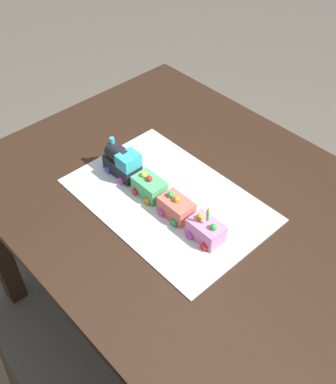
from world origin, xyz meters
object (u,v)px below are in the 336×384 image
Objects in this scene: cake_locomotive at (122,162)px; cake_car_tanker_coral at (176,207)px; dining_table at (198,228)px; cake_car_flatbed_mint_green at (149,187)px; cake_car_caboose_bubblegum at (206,230)px; birthday_candle at (208,214)px.

cake_locomotive is 1.40× the size of cake_car_tanker_coral.
dining_table is 0.21m from cake_car_flatbed_mint_green.
cake_car_tanker_coral is at bearing 180.00° from cake_car_caboose_bubblegum.
cake_locomotive is 0.37m from birthday_candle.
cake_car_caboose_bubblegum is (0.12, 0.00, 0.00)m from cake_car_tanker_coral.
cake_car_flatbed_mint_green is at bearing 180.00° from cake_car_tanker_coral.
dining_table is at bearing 141.73° from cake_car_caboose_bubblegum.
cake_car_tanker_coral is 0.12m from cake_car_caboose_bubblegum.
cake_car_flatbed_mint_green and cake_car_caboose_bubblegum have the same top height.
cake_locomotive is (-0.26, -0.08, 0.16)m from dining_table.
birthday_candle reaches higher than cake_car_caboose_bubblegum.
cake_locomotive reaches higher than dining_table.
cake_car_tanker_coral is at bearing -0.00° from cake_locomotive.
cake_car_tanker_coral reaches higher than dining_table.
cake_locomotive is at bearing 180.00° from cake_car_caboose_bubblegum.
cake_locomotive is 0.25m from cake_car_tanker_coral.
cake_car_caboose_bubblegum is 0.07m from birthday_candle.
birthday_candle is at bearing -37.66° from dining_table.
cake_car_flatbed_mint_green is (0.13, -0.00, -0.02)m from cake_locomotive.
birthday_candle is (0.12, 0.00, 0.07)m from cake_car_tanker_coral.
cake_car_flatbed_mint_green is at bearing -149.17° from dining_table.
cake_car_flatbed_mint_green reaches higher than dining_table.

